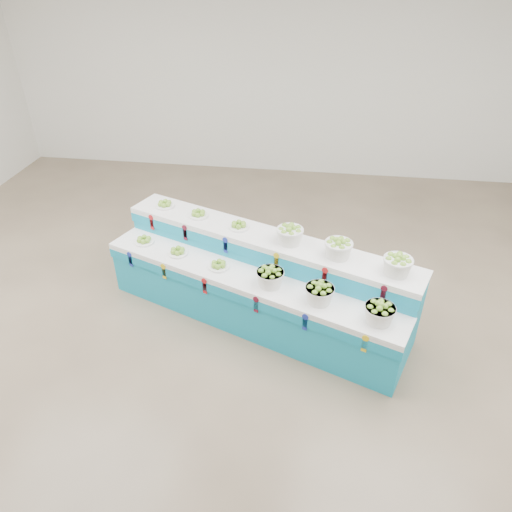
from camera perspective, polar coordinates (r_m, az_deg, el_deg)
name	(u,v)px	position (r m, az deg, el deg)	size (l,w,h in m)	color
ground	(218,335)	(5.70, -4.62, -9.46)	(10.00, 10.00, 0.00)	brown
back_wall	(269,67)	(9.30, 1.61, 21.84)	(10.00, 10.00, 0.00)	silver
display_stand	(256,281)	(5.65, 0.00, -3.05)	(3.75, 0.97, 1.02)	#1797BD
plate_lower_left	(144,240)	(6.11, -13.37, 1.92)	(0.24, 0.24, 0.09)	white
plate_lower_mid	(178,251)	(5.80, -9.43, 0.61)	(0.24, 0.24, 0.09)	white
plate_lower_right	(219,265)	(5.50, -4.54, -1.03)	(0.24, 0.24, 0.09)	white
basket_lower_left	(270,277)	(5.17, 1.72, -2.53)	(0.31, 0.31, 0.22)	silver
basket_lower_mid	(319,293)	(4.99, 7.66, -4.44)	(0.31, 0.31, 0.22)	silver
basket_lower_right	(380,313)	(4.85, 14.69, -6.63)	(0.31, 0.31, 0.22)	silver
plate_upper_left	(165,204)	(6.26, -10.96, 6.21)	(0.24, 0.24, 0.09)	white
plate_upper_mid	(198,213)	(5.96, -6.99, 5.14)	(0.24, 0.24, 0.09)	white
plate_upper_right	(239,225)	(5.67, -2.10, 3.78)	(0.24, 0.24, 0.09)	white
basket_upper_left	(290,234)	(5.36, 4.10, 2.62)	(0.31, 0.31, 0.22)	silver
basket_upper_mid	(338,248)	(5.18, 9.91, 0.96)	(0.31, 0.31, 0.22)	silver
basket_upper_right	(397,265)	(5.05, 16.70, -0.99)	(0.31, 0.31, 0.22)	silver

